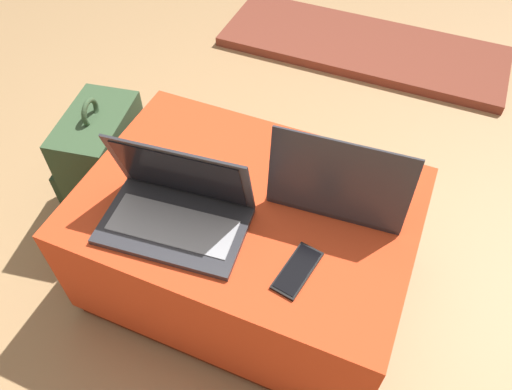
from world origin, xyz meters
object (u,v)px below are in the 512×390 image
at_px(laptop_far, 340,183).
at_px(backpack, 104,164).
at_px(laptop_near, 176,208).
at_px(cell_phone, 297,270).

height_order(laptop_far, backpack, laptop_far).
xyz_separation_m(laptop_near, backpack, (-0.46, 0.25, -0.27)).
relative_size(laptop_near, backpack, 0.82).
xyz_separation_m(laptop_far, backpack, (-0.83, 0.01, -0.27)).
height_order(laptop_near, backpack, laptop_near).
distance_m(laptop_near, backpack, 0.59).
bearing_deg(backpack, cell_phone, 60.90).
bearing_deg(laptop_far, backpack, -4.75).
relative_size(laptop_near, laptop_far, 1.05).
height_order(laptop_near, cell_phone, laptop_near).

